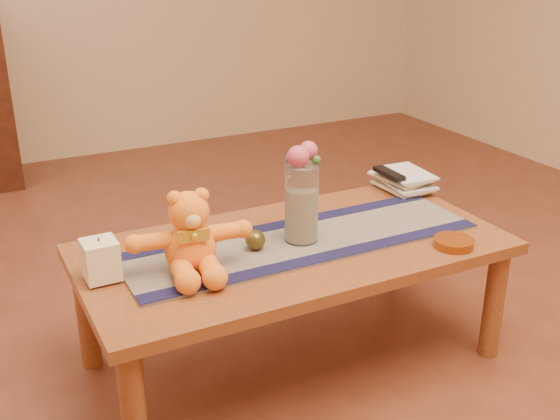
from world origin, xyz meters
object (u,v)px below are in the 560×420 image
book_bottom (386,191)px  amber_dish (454,243)px  glass_vase (302,203)px  tv_remote (389,173)px  bronze_ball (255,240)px  pillar_candle (101,260)px  teddy_bear (190,232)px

book_bottom → amber_dish: amber_dish is taller
glass_vase → tv_remote: size_ratio=1.62×
book_bottom → amber_dish: bearing=-102.8°
tv_remote → amber_dish: size_ratio=1.22×
amber_dish → bronze_ball: bearing=156.2°
pillar_candle → tv_remote: 1.19m
glass_vase → amber_dish: glass_vase is taller
book_bottom → bronze_ball: bearing=-162.6°
teddy_bear → tv_remote: 0.96m
teddy_bear → bronze_ball: size_ratio=5.50×
teddy_bear → glass_vase: 0.40m
teddy_bear → pillar_candle: teddy_bear is taller
bronze_ball → book_bottom: 0.73m
teddy_bear → tv_remote: size_ratio=2.23×
bronze_ball → book_bottom: size_ratio=0.29×
glass_vase → amber_dish: 0.51m
bronze_ball → tv_remote: tv_remote is taller
teddy_bear → book_bottom: size_ratio=1.60×
bronze_ball → amber_dish: (0.59, -0.26, -0.03)m
glass_vase → book_bottom: 0.59m
bronze_ball → pillar_candle: bearing=176.6°
glass_vase → amber_dish: (0.43, -0.26, -0.12)m
book_bottom → amber_dish: (-0.09, -0.51, 0.00)m
tv_remote → amber_dish: bearing=-100.0°
pillar_candle → amber_dish: bearing=-15.1°
pillar_candle → glass_vase: bearing=-2.8°
bronze_ball → tv_remote: bearing=19.0°
bronze_ball → tv_remote: (0.69, 0.24, 0.04)m
glass_vase → bronze_ball: size_ratio=4.01×
bronze_ball → book_bottom: bearing=19.7°
pillar_candle → amber_dish: pillar_candle is taller
glass_vase → tv_remote: bearing=24.6°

